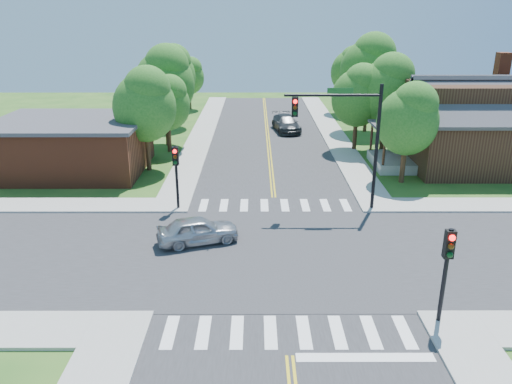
{
  "coord_description": "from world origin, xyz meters",
  "views": [
    {
      "loc": [
        -1.14,
        -21.24,
        10.83
      ],
      "look_at": [
        -1.11,
        2.54,
        2.2
      ],
      "focal_mm": 35.0,
      "sensor_mm": 36.0,
      "label": 1
    }
  ],
  "objects_px": {
    "signal_pole_se": "(447,259)",
    "car_silver": "(198,231)",
    "signal_pole_nw": "(176,166)",
    "signal_mast_ne": "(348,127)",
    "car_dgrey": "(286,124)",
    "house_ne": "(480,122)"
  },
  "relations": [
    {
      "from": "signal_mast_ne",
      "to": "signal_pole_nw",
      "type": "distance_m",
      "value": 9.76
    },
    {
      "from": "signal_mast_ne",
      "to": "signal_pole_se",
      "type": "bearing_deg",
      "value": -81.44
    },
    {
      "from": "house_ne",
      "to": "car_dgrey",
      "type": "bearing_deg",
      "value": 139.5
    },
    {
      "from": "signal_pole_se",
      "to": "house_ne",
      "type": "relative_size",
      "value": 0.29
    },
    {
      "from": "signal_pole_se",
      "to": "car_silver",
      "type": "xyz_separation_m",
      "value": [
        -9.57,
        6.78,
        -1.98
      ]
    },
    {
      "from": "signal_pole_se",
      "to": "car_dgrey",
      "type": "bearing_deg",
      "value": 96.94
    },
    {
      "from": "signal_pole_se",
      "to": "car_silver",
      "type": "relative_size",
      "value": 0.89
    },
    {
      "from": "car_dgrey",
      "to": "house_ne",
      "type": "bearing_deg",
      "value": -49.64
    },
    {
      "from": "signal_mast_ne",
      "to": "signal_pole_se",
      "type": "xyz_separation_m",
      "value": [
        1.69,
        -11.21,
        -2.19
      ]
    },
    {
      "from": "signal_pole_nw",
      "to": "signal_mast_ne",
      "type": "bearing_deg",
      "value": 0.07
    },
    {
      "from": "signal_mast_ne",
      "to": "signal_pole_se",
      "type": "height_order",
      "value": "signal_mast_ne"
    },
    {
      "from": "signal_pole_nw",
      "to": "house_ne",
      "type": "xyz_separation_m",
      "value": [
        20.71,
        8.66,
        0.67
      ]
    },
    {
      "from": "signal_pole_se",
      "to": "car_dgrey",
      "type": "distance_m",
      "value": 31.51
    },
    {
      "from": "house_ne",
      "to": "car_silver",
      "type": "distance_m",
      "value": 23.29
    },
    {
      "from": "car_dgrey",
      "to": "signal_pole_nw",
      "type": "bearing_deg",
      "value": -119.43
    },
    {
      "from": "car_dgrey",
      "to": "signal_mast_ne",
      "type": "bearing_deg",
      "value": -93.12
    },
    {
      "from": "signal_mast_ne",
      "to": "house_ne",
      "type": "distance_m",
      "value": 14.23
    },
    {
      "from": "car_dgrey",
      "to": "car_silver",
      "type": "bearing_deg",
      "value": -112.43
    },
    {
      "from": "house_ne",
      "to": "car_silver",
      "type": "bearing_deg",
      "value": -145.57
    },
    {
      "from": "car_silver",
      "to": "car_dgrey",
      "type": "height_order",
      "value": "car_dgrey"
    },
    {
      "from": "signal_mast_ne",
      "to": "signal_pole_se",
      "type": "distance_m",
      "value": 11.55
    },
    {
      "from": "signal_mast_ne",
      "to": "car_silver",
      "type": "distance_m",
      "value": 9.96
    }
  ]
}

